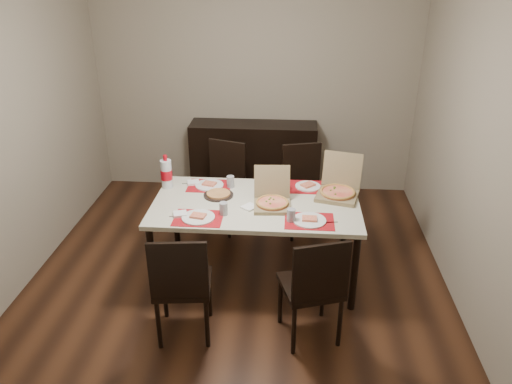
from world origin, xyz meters
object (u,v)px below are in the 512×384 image
chair_near_left (182,283)px  pizza_box_center (272,200)px  sideboard (254,159)px  dining_table (256,209)px  chair_far_left (223,181)px  soda_bottle (166,174)px  chair_far_right (304,185)px  chair_near_right (314,285)px  dip_bowl (271,193)px

chair_near_left → pizza_box_center: pizza_box_center is taller
sideboard → pizza_box_center: size_ratio=4.08×
dining_table → chair_near_left: chair_near_left is taller
chair_near_left → chair_far_left: bearing=88.1°
chair_far_left → pizza_box_center: 1.18m
soda_bottle → chair_far_right: bearing=27.5°
chair_near_left → pizza_box_center: bearing=53.3°
chair_near_left → chair_far_right: 2.03m
chair_near_left → chair_far_right: bearing=63.1°
chair_far_right → pizza_box_center: (-0.29, -0.97, 0.29)m
chair_far_left → pizza_box_center: bearing=-60.2°
sideboard → chair_far_left: 0.85m
chair_near_left → chair_far_right: same height
chair_far_right → pizza_box_center: size_ratio=2.53×
chair_near_left → chair_near_right: bearing=2.7°
chair_near_left → chair_far_left: (0.06, 1.83, 0.00)m
chair_near_left → chair_far_left: size_ratio=1.00×
pizza_box_center → dip_bowl: (-0.02, 0.21, -0.04)m
chair_near_right → dining_table: bearing=120.2°
dining_table → dip_bowl: dip_bowl is taller
soda_bottle → chair_far_left: bearing=58.6°
chair_near_left → dip_bowl: 1.25m
chair_far_left → soda_bottle: size_ratio=2.92×
chair_far_right → dip_bowl: chair_far_right is taller
chair_far_left → soda_bottle: (-0.42, -0.69, 0.37)m
dip_bowl → soda_bottle: 0.98m
soda_bottle → pizza_box_center: bearing=-16.9°
chair_near_left → dip_bowl: size_ratio=7.51×
dining_table → chair_near_left: size_ratio=1.94×
chair_far_right → pizza_box_center: bearing=-106.7°
dining_table → chair_far_right: chair_far_right is taller
chair_far_left → chair_far_right: same height
dining_table → chair_far_right: 1.03m
pizza_box_center → sideboard: bearing=99.7°
pizza_box_center → chair_near_left: bearing=-126.7°
sideboard → chair_far_right: bearing=-54.3°
chair_far_left → pizza_box_center: pizza_box_center is taller
chair_near_left → dip_bowl: bearing=60.0°
chair_near_left → sideboard: bearing=83.1°
dip_bowl → pizza_box_center: bearing=-85.0°
chair_near_left → chair_far_left: same height
pizza_box_center → chair_near_right: bearing=-66.2°
chair_far_right → soda_bottle: (-1.28, -0.67, 0.37)m
sideboard → chair_near_left: bearing=-96.9°
sideboard → chair_far_left: (-0.26, -0.81, 0.06)m
sideboard → dip_bowl: size_ratio=12.11×
pizza_box_center → dip_bowl: size_ratio=2.97×
sideboard → chair_near_right: size_ratio=1.61×
soda_bottle → dip_bowl: bearing=-5.1°
chair_near_right → dip_bowl: (-0.37, 1.01, 0.25)m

